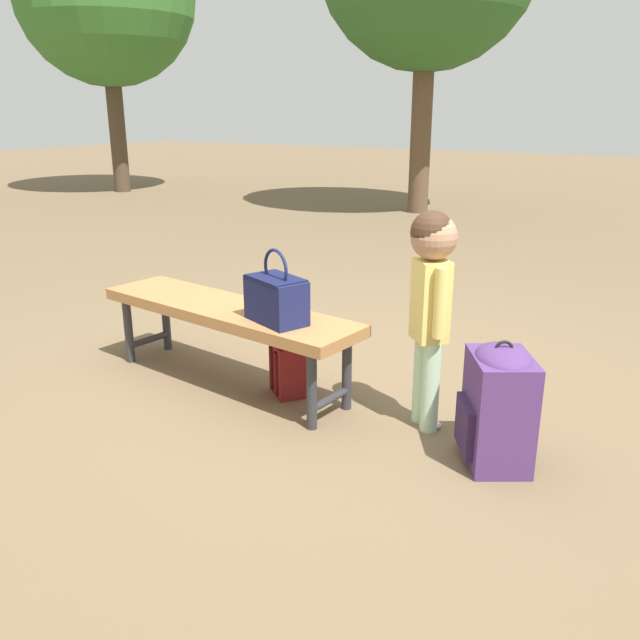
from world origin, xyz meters
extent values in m
plane|color=brown|center=(0.00, 0.00, 0.00)|extent=(40.00, 40.00, 0.00)
cube|color=#9E6B3D|center=(-0.57, -0.08, 0.42)|extent=(1.64, 0.61, 0.06)
cylinder|color=#2D2D33|center=(0.14, -0.03, 0.20)|extent=(0.05, 0.05, 0.39)
cylinder|color=#2D2D33|center=(0.10, -0.31, 0.20)|extent=(0.05, 0.05, 0.39)
cylinder|color=#2D2D33|center=(-1.25, 0.15, 0.20)|extent=(0.05, 0.05, 0.39)
cylinder|color=#2D2D33|center=(-1.28, -0.13, 0.20)|extent=(0.05, 0.05, 0.39)
cylinder|color=#2D2D33|center=(0.12, -0.17, 0.10)|extent=(0.08, 0.28, 0.04)
cylinder|color=#2D2D33|center=(-1.27, 0.01, 0.10)|extent=(0.08, 0.28, 0.04)
cube|color=#191E4C|center=(-0.18, -0.17, 0.56)|extent=(0.36, 0.29, 0.22)
cube|color=#131639|center=(-0.18, -0.17, 0.67)|extent=(0.34, 0.28, 0.02)
torus|color=#191E4C|center=(-0.18, -0.17, 0.72)|extent=(0.19, 0.09, 0.20)
cylinder|color=#B2D8B2|center=(0.51, 0.03, 0.22)|extent=(0.08, 0.08, 0.44)
cylinder|color=#B2D8B2|center=(0.59, -0.04, 0.22)|extent=(0.08, 0.08, 0.44)
ellipsoid|color=white|center=(0.53, 0.04, 0.02)|extent=(0.10, 0.10, 0.04)
ellipsoid|color=white|center=(0.60, -0.03, 0.02)|extent=(0.10, 0.10, 0.04)
cube|color=#E5CC66|center=(0.55, -0.01, 0.63)|extent=(0.21, 0.21, 0.38)
cylinder|color=#E5CC66|center=(0.47, 0.07, 0.64)|extent=(0.06, 0.06, 0.32)
cylinder|color=#E5CC66|center=(0.63, -0.08, 0.64)|extent=(0.06, 0.06, 0.32)
sphere|color=#A57A5B|center=(0.55, -0.01, 0.92)|extent=(0.21, 0.21, 0.21)
sphere|color=#3F2819|center=(0.54, -0.01, 0.94)|extent=(0.19, 0.19, 0.19)
cube|color=#4C2D66|center=(0.94, -0.17, 0.24)|extent=(0.38, 0.41, 0.48)
ellipsoid|color=#4C2D66|center=(0.94, -0.17, 0.47)|extent=(0.36, 0.39, 0.11)
cube|color=#311D42|center=(0.82, -0.24, 0.17)|extent=(0.15, 0.22, 0.22)
cube|color=#311D42|center=(1.09, -0.17, 0.24)|extent=(0.05, 0.06, 0.41)
cube|color=#311D42|center=(1.02, -0.04, 0.24)|extent=(0.05, 0.06, 0.41)
torus|color=black|center=(0.94, -0.17, 0.52)|extent=(0.07, 0.05, 0.08)
cube|color=maroon|center=(-0.21, -0.04, 0.14)|extent=(0.24, 0.23, 0.28)
ellipsoid|color=maroon|center=(-0.21, -0.04, 0.28)|extent=(0.23, 0.22, 0.06)
cube|color=#4A1010|center=(-0.16, 0.03, 0.10)|extent=(0.12, 0.10, 0.13)
cube|color=#4A1010|center=(-0.30, -0.07, 0.14)|extent=(0.03, 0.03, 0.24)
cube|color=#4A1010|center=(-0.23, -0.13, 0.14)|extent=(0.03, 0.03, 0.24)
torus|color=black|center=(-0.21, -0.04, 0.30)|extent=(0.03, 0.04, 0.05)
cylinder|color=brown|center=(-2.09, 6.26, 1.24)|extent=(0.29, 0.29, 2.49)
cylinder|color=#473828|center=(-7.64, 5.83, 1.18)|extent=(0.28, 0.28, 2.37)
camera|label=1|loc=(1.58, -2.73, 1.46)|focal=36.97mm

